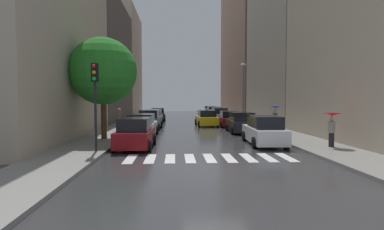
{
  "coord_description": "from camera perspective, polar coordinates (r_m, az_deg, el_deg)",
  "views": [
    {
      "loc": [
        -1.59,
        -11.43,
        2.69
      ],
      "look_at": [
        0.18,
        19.62,
        1.12
      ],
      "focal_mm": 28.58,
      "sensor_mm": 36.0,
      "label": 1
    }
  ],
  "objects": [
    {
      "name": "ground_plane",
      "position": [
        35.57,
        -0.7,
        -1.48
      ],
      "size": [
        28.0,
        72.0,
        0.04
      ],
      "primitive_type": "cube",
      "color": "#323235"
    },
    {
      "name": "sidewalk_left",
      "position": [
        35.86,
        -11.14,
        -1.34
      ],
      "size": [
        3.0,
        72.0,
        0.15
      ],
      "primitive_type": "cube",
      "color": "gray",
      "rests_on": "ground"
    },
    {
      "name": "sidewalk_right",
      "position": [
        36.44,
        9.57,
        -1.26
      ],
      "size": [
        3.0,
        72.0,
        0.15
      ],
      "primitive_type": "cube",
      "color": "gray",
      "rests_on": "ground"
    },
    {
      "name": "crosswalk_stripes",
      "position": [
        14.18,
        3.27,
        -8.04
      ],
      "size": [
        7.65,
        2.2,
        0.01
      ],
      "color": "silver",
      "rests_on": "ground"
    },
    {
      "name": "building_left_mid",
      "position": [
        39.84,
        -17.15,
        9.45
      ],
      "size": [
        6.0,
        16.68,
        14.66
      ],
      "primitive_type": "cube",
      "color": "#564C47",
      "rests_on": "ground"
    },
    {
      "name": "building_left_far",
      "position": [
        55.33,
        -13.22,
        9.22
      ],
      "size": [
        6.0,
        13.85,
        17.71
      ],
      "primitive_type": "cube",
      "color": "#B2A38C",
      "rests_on": "ground"
    },
    {
      "name": "building_right_near",
      "position": [
        22.54,
        31.38,
        10.92
      ],
      "size": [
        6.0,
        14.94,
        12.01
      ],
      "primitive_type": "cube",
      "color": "#B2A38C",
      "rests_on": "ground"
    },
    {
      "name": "building_right_mid",
      "position": [
        36.82,
        17.75,
        18.07
      ],
      "size": [
        6.0,
        14.29,
        24.83
      ],
      "primitive_type": "cube",
      "color": "#9E9384",
      "rests_on": "ground"
    },
    {
      "name": "building_right_far",
      "position": [
        54.6,
        10.36,
        12.68
      ],
      "size": [
        6.0,
        21.74,
        24.03
      ],
      "primitive_type": "cube",
      "color": "#8C6B56",
      "rests_on": "ground"
    },
    {
      "name": "parked_car_left_nearest",
      "position": [
        17.24,
        -10.51,
        -3.5
      ],
      "size": [
        2.1,
        4.18,
        1.69
      ],
      "rotation": [
        0.0,
        0.0,
        1.54
      ],
      "color": "maroon",
      "rests_on": "ground"
    },
    {
      "name": "parked_car_left_second",
      "position": [
        22.6,
        -9.32,
        -2.01
      ],
      "size": [
        2.19,
        4.71,
        1.65
      ],
      "rotation": [
        0.0,
        0.0,
        1.55
      ],
      "color": "silver",
      "rests_on": "ground"
    },
    {
      "name": "parked_car_left_third",
      "position": [
        28.05,
        -7.87,
        -0.96
      ],
      "size": [
        2.18,
        4.47,
        1.76
      ],
      "rotation": [
        0.0,
        0.0,
        1.52
      ],
      "color": "#474C51",
      "rests_on": "ground"
    },
    {
      "name": "parked_car_left_fourth",
      "position": [
        34.29,
        -7.2,
        -0.35
      ],
      "size": [
        2.16,
        4.33,
        1.63
      ],
      "rotation": [
        0.0,
        0.0,
        1.56
      ],
      "color": "#474C51",
      "rests_on": "ground"
    },
    {
      "name": "parked_car_left_fifth",
      "position": [
        39.71,
        -6.4,
        0.08
      ],
      "size": [
        2.1,
        4.09,
        1.61
      ],
      "rotation": [
        0.0,
        0.0,
        1.6
      ],
      "color": "black",
      "rests_on": "ground"
    },
    {
      "name": "parked_car_right_nearest",
      "position": [
        18.8,
        13.3,
        -2.95
      ],
      "size": [
        2.16,
        4.73,
        1.73
      ],
      "rotation": [
        0.0,
        0.0,
        1.53
      ],
      "color": "silver",
      "rests_on": "ground"
    },
    {
      "name": "parked_car_right_second",
      "position": [
        25.22,
        9.17,
        -1.49
      ],
      "size": [
        2.21,
        4.41,
        1.67
      ],
      "rotation": [
        0.0,
        0.0,
        1.54
      ],
      "color": "black",
      "rests_on": "ground"
    },
    {
      "name": "parked_car_right_third",
      "position": [
        30.82,
        6.92,
        -0.77
      ],
      "size": [
        2.21,
        4.67,
        1.55
      ],
      "rotation": [
        0.0,
        0.0,
        1.52
      ],
      "color": "maroon",
      "rests_on": "ground"
    },
    {
      "name": "parked_car_right_fourth",
      "position": [
        36.57,
        5.1,
        -0.09
      ],
      "size": [
        2.1,
        4.13,
        1.71
      ],
      "rotation": [
        0.0,
        0.0,
        1.6
      ],
      "color": "silver",
      "rests_on": "ground"
    },
    {
      "name": "parked_car_right_fifth",
      "position": [
        42.38,
        4.08,
        0.33
      ],
      "size": [
        2.21,
        4.74,
        1.71
      ],
      "rotation": [
        0.0,
        0.0,
        1.53
      ],
      "color": "#B2B7BF",
      "rests_on": "ground"
    },
    {
      "name": "parked_car_right_sixth",
      "position": [
        48.55,
        3.33,
        0.64
      ],
      "size": [
        2.18,
        4.53,
        1.67
      ],
      "rotation": [
        0.0,
        0.0,
        1.52
      ],
      "color": "black",
      "rests_on": "ground"
    },
    {
      "name": "taxi_midroad",
      "position": [
        31.34,
        2.72,
        -0.63
      ],
      "size": [
        2.18,
        4.62,
        1.81
      ],
      "rotation": [
        0.0,
        0.0,
        1.6
      ],
      "color": "yellow",
      "rests_on": "ground"
    },
    {
      "name": "pedestrian_foreground",
      "position": [
        18.02,
        24.64,
        -1.11
      ],
      "size": [
        1.02,
        1.02,
        1.86
      ],
      "rotation": [
        0.0,
        0.0,
        5.96
      ],
      "color": "black",
      "rests_on": "sidewalk_right"
    },
    {
      "name": "pedestrian_near_tree",
      "position": [
        27.94,
        -13.42,
        -0.46
      ],
      "size": [
        0.36,
        0.36,
        1.79
      ],
      "rotation": [
        0.0,
        0.0,
        4.05
      ],
      "color": "gray",
      "rests_on": "sidewalk_left"
    },
    {
      "name": "pedestrian_by_kerb",
      "position": [
        22.69,
        15.27,
        0.19
      ],
      "size": [
        1.0,
        1.0,
        2.09
      ],
      "rotation": [
        0.0,
        0.0,
        5.35
      ],
      "color": "black",
      "rests_on": "sidewalk_right"
    },
    {
      "name": "street_tree_left",
      "position": [
        20.68,
        -16.25,
        7.81
      ],
      "size": [
        4.33,
        4.33,
        6.53
      ],
      "color": "#513823",
      "rests_on": "sidewalk_left"
    },
    {
      "name": "traffic_light_left_corner",
      "position": [
        15.61,
        -17.65,
        4.94
      ],
      "size": [
        0.3,
        0.42,
        4.3
      ],
      "color": "black",
      "rests_on": "sidewalk_left"
    },
    {
      "name": "lamp_post_right",
      "position": [
        32.25,
        9.55,
        4.84
      ],
      "size": [
        0.6,
        0.28,
        6.28
      ],
      "color": "#595B60",
      "rests_on": "sidewalk_right"
    }
  ]
}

